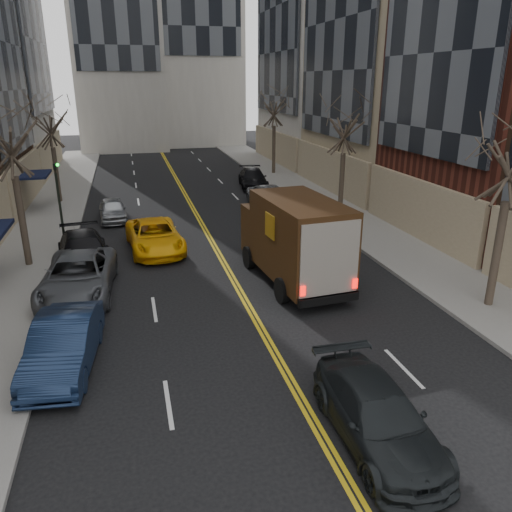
{
  "coord_description": "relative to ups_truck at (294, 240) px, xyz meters",
  "views": [
    {
      "loc": [
        -4.02,
        -3.47,
        8.19
      ],
      "look_at": [
        0.17,
        12.86,
        2.2
      ],
      "focal_mm": 35.0,
      "sensor_mm": 36.0,
      "label": 1
    }
  ],
  "objects": [
    {
      "name": "parked_rt_c",
      "position": [
        3.12,
        19.46,
        -1.13
      ],
      "size": [
        2.69,
        5.26,
        1.46
      ],
      "primitive_type": "imported",
      "rotation": [
        0.0,
        0.0,
        -0.13
      ],
      "color": "black",
      "rests_on": "ground"
    },
    {
      "name": "parked_rt_a",
      "position": [
        2.67,
        6.55,
        -1.05
      ],
      "size": [
        2.4,
        5.16,
        1.64
      ],
      "primitive_type": "imported",
      "rotation": [
        0.0,
        0.0,
        -0.14
      ],
      "color": "#46484D",
      "rests_on": "ground"
    },
    {
      "name": "parked_rt_b",
      "position": [
        2.67,
        12.67,
        -1.15
      ],
      "size": [
        2.43,
        5.19,
        1.44
      ],
      "primitive_type": "imported",
      "rotation": [
        0.0,
        0.0,
        0.01
      ],
      "color": "#989B9F",
      "rests_on": "ground"
    },
    {
      "name": "ups_truck",
      "position": [
        0.0,
        0.0,
        0.0
      ],
      "size": [
        3.22,
        6.95,
        3.7
      ],
      "rotation": [
        0.0,
        0.0,
        0.09
      ],
      "color": "black",
      "rests_on": "ground"
    },
    {
      "name": "parked_lf_c",
      "position": [
        -8.73,
        0.78,
        -1.06
      ],
      "size": [
        3.05,
        5.94,
        1.6
      ],
      "primitive_type": "imported",
      "rotation": [
        0.0,
        0.0,
        -0.07
      ],
      "color": "#505358",
      "rests_on": "ground"
    },
    {
      "name": "parked_lf_d",
      "position": [
        -8.73,
        3.99,
        -1.09
      ],
      "size": [
        2.8,
        5.53,
        1.54
      ],
      "primitive_type": "imported",
      "rotation": [
        0.0,
        0.0,
        0.12
      ],
      "color": "black",
      "rests_on": "ground"
    },
    {
      "name": "tree_lf_mid",
      "position": [
        -11.23,
        4.72,
        4.73
      ],
      "size": [
        3.2,
        3.2,
        8.91
      ],
      "color": "#382D23",
      "rests_on": "sidewalk_left"
    },
    {
      "name": "sidewalk_left",
      "position": [
        -11.43,
        11.72,
        -1.79
      ],
      "size": [
        4.0,
        66.0,
        0.15
      ],
      "primitive_type": "cube",
      "color": "slate",
      "rests_on": "ground"
    },
    {
      "name": "traffic_signal",
      "position": [
        -9.83,
        6.72,
        0.95
      ],
      "size": [
        0.29,
        0.26,
        4.7
      ],
      "color": "black",
      "rests_on": "sidewalk_left"
    },
    {
      "name": "pedestrian",
      "position": [
        -0.14,
        3.2,
        -1.07
      ],
      "size": [
        0.52,
        0.66,
        1.59
      ],
      "primitive_type": "imported",
      "rotation": [
        0.0,
        0.0,
        1.84
      ],
      "color": "black",
      "rests_on": "ground"
    },
    {
      "name": "sidewalk_right",
      "position": [
        6.57,
        11.72,
        -1.79
      ],
      "size": [
        4.0,
        66.0,
        0.15
      ],
      "primitive_type": "cube",
      "color": "slate",
      "rests_on": "ground"
    },
    {
      "name": "tree_rt_far",
      "position": [
        6.37,
        24.72,
        4.88
      ],
      "size": [
        3.2,
        3.2,
        9.11
      ],
      "color": "#382D23",
      "rests_on": "sidewalk_right"
    },
    {
      "name": "tree_lf_far",
      "position": [
        -11.23,
        17.72,
        4.16
      ],
      "size": [
        3.2,
        3.2,
        8.12
      ],
      "color": "#382D23",
      "rests_on": "sidewalk_left"
    },
    {
      "name": "parked_lf_e",
      "position": [
        -7.57,
        12.11,
        -1.2
      ],
      "size": [
        1.82,
        4.0,
        1.33
      ],
      "primitive_type": "imported",
      "rotation": [
        0.0,
        0.0,
        0.06
      ],
      "color": "#A2A6AA",
      "rests_on": "ground"
    },
    {
      "name": "tree_rt_mid",
      "position": [
        6.37,
        9.72,
        4.3
      ],
      "size": [
        3.2,
        3.2,
        8.32
      ],
      "color": "#382D23",
      "rests_on": "sidewalk_right"
    },
    {
      "name": "parked_lf_b",
      "position": [
        -8.73,
        -4.73,
        -1.08
      ],
      "size": [
        2.16,
        4.9,
        1.57
      ],
      "primitive_type": "imported",
      "rotation": [
        0.0,
        0.0,
        -0.11
      ],
      "color": "#13213C",
      "rests_on": "ground"
    },
    {
      "name": "taxi",
      "position": [
        -5.43,
        5.67,
        -1.11
      ],
      "size": [
        2.92,
        5.59,
        1.5
      ],
      "primitive_type": "imported",
      "rotation": [
        0.0,
        0.0,
        0.08
      ],
      "color": "#FFB50A",
      "rests_on": "ground"
    },
    {
      "name": "observer_sedan",
      "position": [
        -1.23,
        -9.94,
        -1.17
      ],
      "size": [
        2.02,
        4.81,
        1.39
      ],
      "rotation": [
        0.0,
        0.0,
        -0.02
      ],
      "color": "black",
      "rests_on": "ground"
    }
  ]
}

